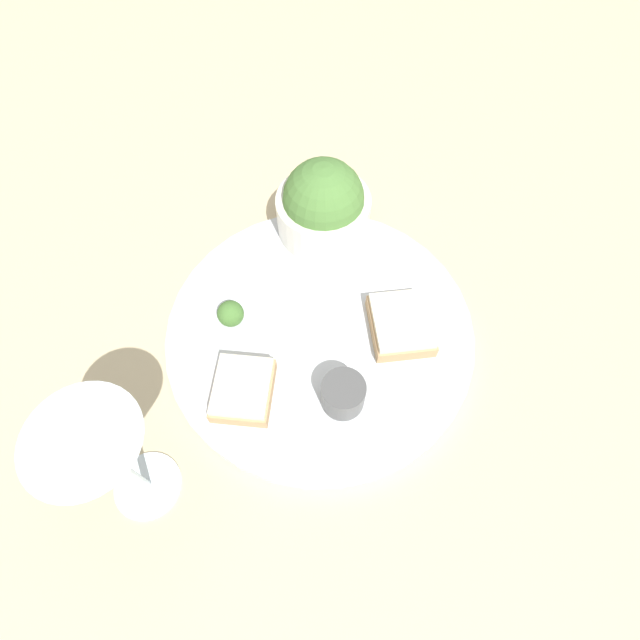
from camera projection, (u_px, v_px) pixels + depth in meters
ground_plane at (320, 334)px, 0.60m from camera, size 4.00×4.00×0.00m
dinner_plate at (320, 331)px, 0.59m from camera, size 0.36×0.36×0.01m
salad_bowl at (323, 206)px, 0.62m from camera, size 0.12×0.12×0.10m
sauce_ramekin at (343, 393)px, 0.52m from camera, size 0.05×0.05×0.04m
cheese_toast_near at (401, 324)px, 0.57m from camera, size 0.10×0.10×0.03m
cheese_toast_far at (243, 389)px, 0.53m from camera, size 0.09×0.08×0.03m
wine_glass at (104, 456)px, 0.40m from camera, size 0.09×0.09×0.17m
garnish at (231, 314)px, 0.58m from camera, size 0.03×0.03×0.03m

